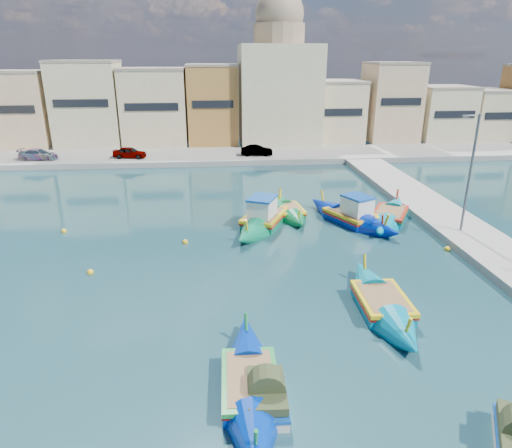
# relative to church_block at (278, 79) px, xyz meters

# --- Properties ---
(ground) EXTENTS (160.00, 160.00, 0.00)m
(ground) POSITION_rel_church_block_xyz_m (-10.00, -40.00, -8.41)
(ground) COLOR #113034
(ground) RESTS_ON ground
(north_quay) EXTENTS (80.00, 8.00, 0.60)m
(north_quay) POSITION_rel_church_block_xyz_m (-10.00, -8.00, -8.11)
(north_quay) COLOR gray
(north_quay) RESTS_ON ground
(north_townhouses) EXTENTS (83.20, 7.87, 10.19)m
(north_townhouses) POSITION_rel_church_block_xyz_m (-3.32, -0.64, -3.41)
(north_townhouses) COLOR #CDB98E
(north_townhouses) RESTS_ON ground
(church_block) EXTENTS (10.00, 10.00, 19.10)m
(church_block) POSITION_rel_church_block_xyz_m (0.00, 0.00, 0.00)
(church_block) COLOR #C5BB93
(church_block) RESTS_ON ground
(quay_street_lamp) EXTENTS (1.18, 0.16, 8.00)m
(quay_street_lamp) POSITION_rel_church_block_xyz_m (7.44, -34.00, -4.07)
(quay_street_lamp) COLOR #595B60
(quay_street_lamp) RESTS_ON ground
(parked_cars) EXTENTS (27.83, 2.08, 1.23)m
(parked_cars) POSITION_rel_church_block_xyz_m (-17.89, -9.50, -7.21)
(parked_cars) COLOR #4C1919
(parked_cars) RESTS_ON north_quay
(luzzu_turquoise_cabin) EXTENTS (6.37, 10.37, 3.33)m
(luzzu_turquoise_cabin) POSITION_rel_church_block_xyz_m (-5.05, -30.30, -8.01)
(luzzu_turquoise_cabin) COLOR #0B754C
(luzzu_turquoise_cabin) RESTS_ON ground
(luzzu_blue_cabin) EXTENTS (6.07, 9.17, 3.24)m
(luzzu_blue_cabin) POSITION_rel_church_block_xyz_m (1.19, -30.57, -8.01)
(luzzu_blue_cabin) COLOR #00219E
(luzzu_blue_cabin) RESTS_ON ground
(luzzu_cyan_mid) EXTENTS (6.31, 8.83, 2.65)m
(luzzu_cyan_mid) POSITION_rel_church_block_xyz_m (4.06, -30.40, -8.13)
(luzzu_cyan_mid) COLOR #0085A3
(luzzu_cyan_mid) RESTS_ON ground
(luzzu_green) EXTENTS (2.59, 7.28, 2.24)m
(luzzu_green) POSITION_rel_church_block_xyz_m (-3.01, -28.55, -8.17)
(luzzu_green) COLOR #0A6F3A
(luzzu_green) RESTS_ON ground
(luzzu_blue_south) EXTENTS (2.12, 8.48, 2.43)m
(luzzu_blue_south) POSITION_rel_church_block_xyz_m (-7.44, -47.48, -8.15)
(luzzu_blue_south) COLOR #002BA5
(luzzu_blue_south) RESTS_ON ground
(luzzu_cyan_south) EXTENTS (2.28, 8.45, 2.61)m
(luzzu_cyan_south) POSITION_rel_church_block_xyz_m (-0.82, -42.43, -8.13)
(luzzu_cyan_south) COLOR #007D9F
(luzzu_cyan_south) RESTS_ON ground
(tender_near) EXTENTS (1.51, 2.63, 1.27)m
(tender_near) POSITION_rel_church_block_xyz_m (-6.94, -48.16, -8.02)
(tender_near) COLOR beige
(tender_near) RESTS_ON ground
(mooring_buoys) EXTENTS (24.83, 23.22, 0.36)m
(mooring_buoys) POSITION_rel_church_block_xyz_m (-8.60, -34.44, -8.33)
(mooring_buoys) COLOR yellow
(mooring_buoys) RESTS_ON ground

